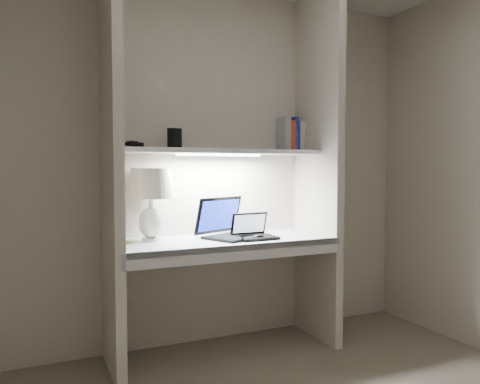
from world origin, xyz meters
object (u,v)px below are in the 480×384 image
table_lamp (151,192)px  book_row (294,135)px  laptop_netbook (254,232)px  laptop_main (230,228)px  speaker (251,223)px

table_lamp → book_row: book_row is taller
laptop_netbook → book_row: book_row is taller
laptop_main → book_row: bearing=-9.5°
laptop_netbook → speaker: laptop_netbook is taller
speaker → table_lamp: bearing=-174.5°
laptop_netbook → speaker: bearing=66.3°
laptop_main → laptop_netbook: size_ratio=1.93×
speaker → book_row: bearing=7.3°
speaker → book_row: size_ratio=0.55×
laptop_main → book_row: 0.89m
table_lamp → book_row: 1.19m
laptop_main → book_row: size_ratio=2.03×
table_lamp → speaker: table_lamp is taller
table_lamp → laptop_main: 0.59m
laptop_netbook → speaker: size_ratio=1.91×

